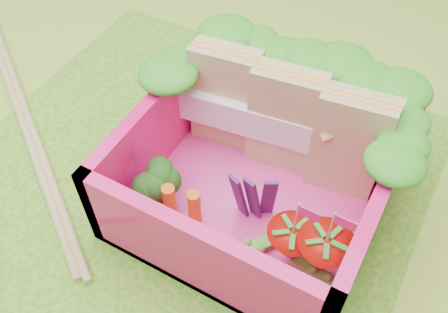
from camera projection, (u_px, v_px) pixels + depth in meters
ground at (182, 187)px, 2.93m from camera, size 14.00×14.00×0.00m
placemat at (182, 186)px, 2.92m from camera, size 2.60×2.60×0.03m
bento_floor at (257, 196)px, 2.83m from camera, size 1.30×1.30×0.05m
bento_box at (259, 169)px, 2.63m from camera, size 1.30×1.30×0.55m
lettuce_ruffle at (301, 71)px, 2.63m from camera, size 1.43×0.77×0.11m
sandwich_stack at (285, 121)px, 2.72m from camera, size 1.21×0.32×0.66m
broccoli at (158, 184)px, 2.62m from camera, size 0.32×0.32×0.27m
carrot_sticks at (181, 206)px, 2.60m from camera, size 0.19×0.12×0.28m
purple_wedges at (253, 197)px, 2.56m from camera, size 0.21×0.11×0.38m
strawberry_left at (291, 245)px, 2.45m from camera, size 0.25×0.25×0.49m
strawberry_right at (322, 255)px, 2.40m from camera, size 0.28×0.28×0.52m
snap_peas at (304, 253)px, 2.54m from camera, size 0.64×0.56×0.05m
chopsticks at (26, 122)px, 3.19m from camera, size 2.12×1.42×0.05m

